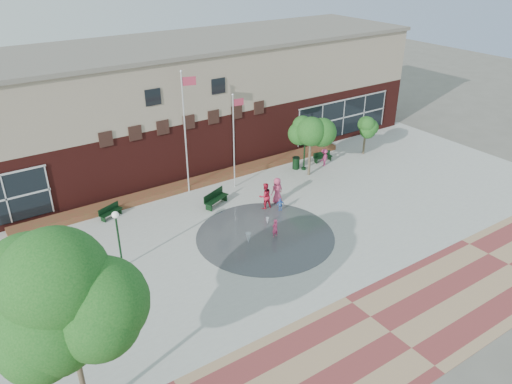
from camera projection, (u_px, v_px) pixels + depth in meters
ground at (296, 260)px, 28.08m from camera, size 120.00×120.00×0.00m
plaza_concrete at (256, 229)px, 31.03m from camera, size 46.00×18.00×0.01m
paver_band at (390, 332)px, 22.91m from camera, size 46.00×6.00×0.01m
splash_pad at (265, 236)px, 30.29m from camera, size 8.40×8.40×0.01m
library_building at (159, 104)px, 38.87m from camera, size 44.40×10.40×9.20m
flower_bed at (198, 185)px, 36.64m from camera, size 26.00×1.20×0.40m
flagpole_left at (185, 127)px, 33.49m from camera, size 0.99×0.36×8.69m
flagpole_right at (234, 137)px, 34.61m from camera, size 0.85×0.19×6.94m
lamp_left at (118, 233)px, 26.46m from camera, size 0.37×0.37×3.49m
lamp_right at (305, 140)px, 37.95m from camera, size 0.42×0.42×3.94m
bench_left at (111, 214)px, 32.21m from camera, size 1.68×1.03×0.82m
bench_mid at (216, 201)px, 33.64m from camera, size 2.08×1.30×1.02m
bench_right at (323, 159)px, 40.35m from camera, size 1.64×0.64×0.80m
trash_can at (296, 163)px, 38.98m from camera, size 0.59×0.59×0.96m
tree_big_left at (65, 301)px, 16.42m from camera, size 4.78×4.78×7.64m
tree_mid at (311, 132)px, 36.61m from camera, size 2.84×2.84×4.79m
tree_small_right at (366, 125)px, 40.74m from camera, size 2.04×2.04×3.49m
water_jet_a at (248, 244)px, 29.57m from camera, size 0.35×0.35×0.67m
water_jet_b at (267, 225)px, 31.52m from camera, size 0.21×0.21×0.48m
child_splash at (275, 228)px, 29.95m from camera, size 0.48×0.35×1.21m
adult_red at (265, 196)px, 33.03m from camera, size 0.94×0.75×1.85m
adult_pink at (277, 190)px, 33.82m from camera, size 0.88×0.58×1.81m
child_blue at (280, 205)px, 32.87m from camera, size 0.61×0.45×0.96m
person_bench at (324, 158)px, 39.40m from camera, size 1.03×0.78×1.42m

